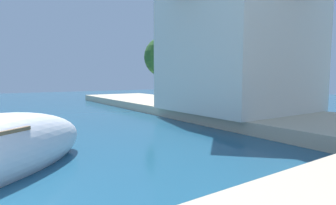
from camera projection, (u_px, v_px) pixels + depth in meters
The scene contains 3 objects.
quay_promenade at pixel (147, 178), 5.18m from camera, with size 44.00×32.00×0.50m.
waterfront_building_main at pixel (238, 42), 14.25m from camera, with size 6.92×6.73×7.05m.
quayside_tree at pixel (164, 57), 18.25m from camera, with size 2.73×2.73×4.46m.
Camera 1 is at (1.84, -4.77, 2.16)m, focal length 28.88 mm.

